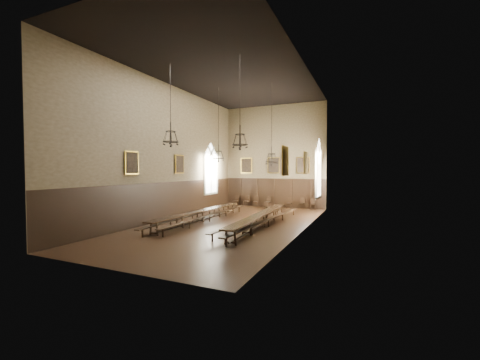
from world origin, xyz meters
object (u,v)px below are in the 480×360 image
Objects in this scene: chandelier_front_right at (240,138)px; chair_7 at (313,206)px; chair_1 at (246,203)px; bench_right_outer at (269,222)px; chandelier_back_left at (219,153)px; table_right at (260,220)px; bench_left_inner at (210,217)px; chandelier_front_left at (171,137)px; bench_right_inner at (252,221)px; chair_5 at (289,205)px; bench_left_outer at (192,217)px; chair_6 at (302,206)px; table_left at (200,216)px; chair_3 at (268,204)px; chandelier_back_right at (272,156)px; chair_0 at (236,203)px; chair_2 at (256,203)px.

chair_7 is at bearing 81.72° from chandelier_front_right.
chandelier_front_right reaches higher than chair_1.
chandelier_back_left reaches higher than bench_right_outer.
bench_left_inner is (-3.54, 0.32, -0.09)m from table_right.
chandelier_front_left is at bearing -129.88° from chair_7.
table_right reaches higher than bench_right_inner.
chair_5 is at bearing 6.60° from chair_1.
chair_5 is at bearing 69.72° from bench_left_inner.
chair_6 reaches higher than bench_left_outer.
chandelier_back_left is at bearing 87.12° from table_left.
chandelier_front_right reaches higher than chair_3.
table_left reaches higher than bench_right_outer.
bench_right_outer is (4.99, 0.32, 0.01)m from bench_left_outer.
bench_right_inner is 9.57× the size of chair_6.
chandelier_back_right reaches higher than bench_right_inner.
chandelier_front_left reaches higher than table_left.
chandelier_front_right is at bearing -52.11° from chandelier_back_left.
chair_1 is 7.60m from chandelier_back_left.
chair_7 reaches higher than bench_right_outer.
chandelier_back_left is (0.12, 2.31, 4.12)m from table_left.
chandelier_front_left is (-0.08, -2.83, 4.74)m from table_left.
chair_1 is 0.22× the size of chandelier_front_left.
bench_left_outer is 10.68m from chair_7.
bench_left_inner is at bearing -105.31° from chair_6.
chandelier_front_right is (4.38, -2.41, 4.58)m from bench_left_outer.
chair_1 is 0.19× the size of chandelier_back_left.
chair_7 is at bearing 59.12° from bench_left_inner.
chair_5 is (0.09, 8.43, 0.01)m from bench_right_inner.
bench_left_outer is 8.78m from chair_0.
bench_right_inner is 10.08× the size of chair_7.
table_left reaches higher than bench_left_outer.
bench_right_inner is at bearing -74.22° from chair_2.
bench_right_outer is 6.40m from chandelier_back_left.
chair_1 is at bearing 96.29° from bench_left_inner.
chandelier_front_right is (0.41, -2.71, 4.60)m from bench_right_inner.
chair_5 is at bearing 93.21° from table_right.
chair_6 is at bearing 6.64° from chair_0.
table_right is 9.95× the size of chair_6.
chandelier_front_left reaches higher than bench_right_inner.
table_left is 6.46m from chandelier_front_right.
chandelier_front_left is (-0.59, -3.18, 4.81)m from bench_left_inner.
chair_1 is at bearing 125.26° from chandelier_back_right.
chair_2 is (-3.58, 8.71, -0.10)m from table_right.
chair_2 is at bearing 87.28° from chandelier_front_left.
bench_left_outer is 10.59× the size of chair_1.
chandelier_back_left is (-4.37, 2.10, 4.17)m from bench_right_outer.
bench_left_inner is 10.38× the size of chair_6.
bench_left_inner is 10.54× the size of chair_3.
chandelier_front_left is 0.94× the size of chandelier_front_right.
chandelier_back_right is at bearing -42.62° from chair_0.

